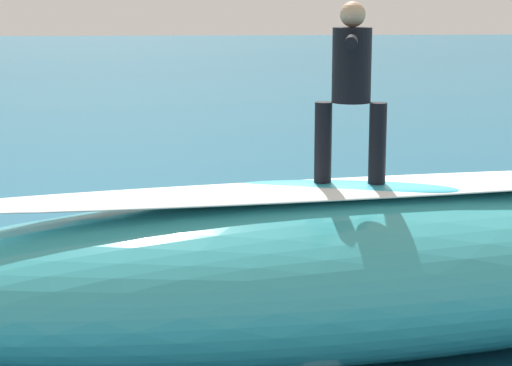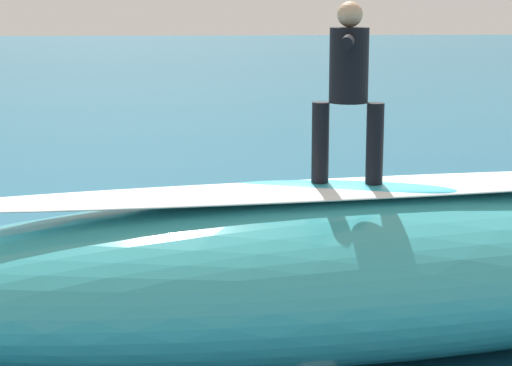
% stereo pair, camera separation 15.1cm
% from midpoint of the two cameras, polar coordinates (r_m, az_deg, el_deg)
% --- Properties ---
extents(ground_plane, '(120.00, 120.00, 0.00)m').
position_cam_midpoint_polar(ground_plane, '(11.37, 6.49, -5.69)').
color(ground_plane, '#196084').
extents(wave_crest, '(10.01, 4.23, 1.51)m').
position_cam_midpoint_polar(wave_crest, '(9.03, 5.65, -5.23)').
color(wave_crest, teal).
rests_on(wave_crest, ground_plane).
extents(wave_foam_lip, '(8.29, 2.30, 0.08)m').
position_cam_midpoint_polar(wave_foam_lip, '(8.84, 5.75, -0.29)').
color(wave_foam_lip, white).
rests_on(wave_foam_lip, wave_crest).
extents(surfboard_riding, '(2.18, 0.89, 0.09)m').
position_cam_midpoint_polar(surfboard_riding, '(8.80, 5.09, -0.28)').
color(surfboard_riding, '#33B2D1').
rests_on(surfboard_riding, wave_crest).
extents(surfer_riding, '(0.64, 1.54, 1.64)m').
position_cam_midpoint_polar(surfer_riding, '(8.66, 5.21, 6.20)').
color(surfer_riding, black).
rests_on(surfer_riding, surfboard_riding).
extents(surfboard_paddling, '(2.06, 1.38, 0.09)m').
position_cam_midpoint_polar(surfboard_paddling, '(12.63, -4.24, -3.70)').
color(surfboard_paddling, '#33B2D1').
rests_on(surfboard_paddling, ground_plane).
extents(surfer_paddling, '(1.59, 0.94, 0.30)m').
position_cam_midpoint_polar(surfer_paddling, '(12.53, -4.78, -3.00)').
color(surfer_paddling, black).
rests_on(surfer_paddling, surfboard_paddling).
extents(foam_patch_near, '(0.62, 0.84, 0.12)m').
position_cam_midpoint_polar(foam_patch_near, '(14.13, 13.19, -2.26)').
color(foam_patch_near, white).
rests_on(foam_patch_near, ground_plane).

